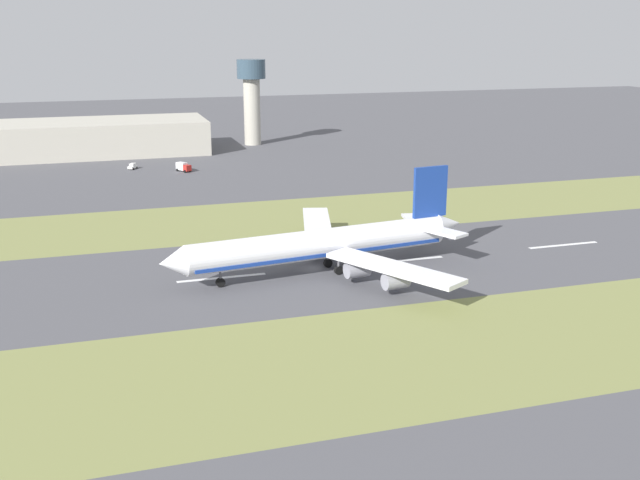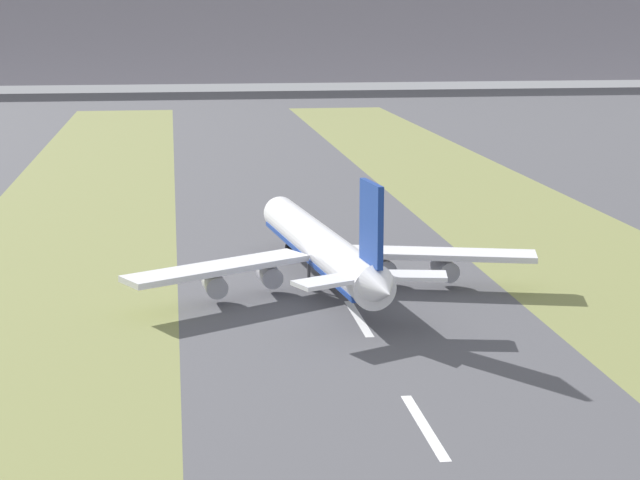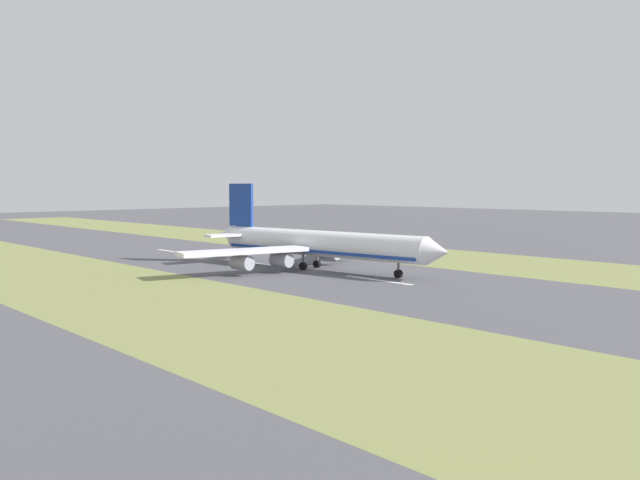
{
  "view_description": "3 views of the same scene",
  "coord_description": "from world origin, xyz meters",
  "views": [
    {
      "loc": [
        -142.56,
        42.57,
        48.84
      ],
      "look_at": [
        -2.69,
        -0.46,
        7.0
      ],
      "focal_mm": 42.0,
      "sensor_mm": 36.0,
      "label": 1
    },
    {
      "loc": [
        -25.0,
        -162.32,
        42.49
      ],
      "look_at": [
        -2.69,
        -0.46,
        7.0
      ],
      "focal_mm": 60.0,
      "sensor_mm": 36.0,
      "label": 2
    },
    {
      "loc": [
        98.22,
        103.11,
        19.28
      ],
      "look_at": [
        -2.69,
        -0.46,
        7.0
      ],
      "focal_mm": 35.0,
      "sensor_mm": 36.0,
      "label": 3
    }
  ],
  "objects": [
    {
      "name": "ground_plane",
      "position": [
        0.0,
        0.0,
        0.0
      ],
      "size": [
        800.0,
        800.0,
        0.0
      ],
      "primitive_type": "plane",
      "color": "#4C4C51"
    },
    {
      "name": "grass_median_west",
      "position": [
        -45.0,
        0.0,
        0.0
      ],
      "size": [
        40.0,
        600.0,
        0.01
      ],
      "primitive_type": "cube",
      "color": "olive",
      "rests_on": "ground"
    },
    {
      "name": "grass_median_east",
      "position": [
        45.0,
        0.0,
        0.0
      ],
      "size": [
        40.0,
        600.0,
        0.01
      ],
      "primitive_type": "cube",
      "color": "olive",
      "rests_on": "ground"
    },
    {
      "name": "centreline_dash_near",
      "position": [
        0.0,
        -60.46,
        0.01
      ],
      "size": [
        1.2,
        18.0,
        0.01
      ],
      "primitive_type": "cube",
      "color": "silver",
      "rests_on": "ground"
    },
    {
      "name": "centreline_dash_mid",
      "position": [
        0.0,
        -20.46,
        0.01
      ],
      "size": [
        1.2,
        18.0,
        0.01
      ],
      "primitive_type": "cube",
      "color": "silver",
      "rests_on": "ground"
    },
    {
      "name": "centreline_dash_far",
      "position": [
        0.0,
        19.54,
        0.01
      ],
      "size": [
        1.2,
        18.0,
        0.01
      ],
      "primitive_type": "cube",
      "color": "silver",
      "rests_on": "ground"
    },
    {
      "name": "airplane_main_jet",
      "position": [
        -2.45,
        -2.35,
        6.02
      ],
      "size": [
        63.62,
        67.16,
        20.2
      ],
      "color": "white",
      "rests_on": "ground"
    },
    {
      "name": "terminal_building",
      "position": [
        166.54,
        55.74,
        6.54
      ],
      "size": [
        36.0,
        116.36,
        13.07
      ],
      "primitive_type": "cube",
      "color": "#B2AD9E",
      "rests_on": "ground"
    },
    {
      "name": "control_tower",
      "position": [
        172.41,
        -24.07,
        21.99
      ],
      "size": [
        12.0,
        12.0,
        35.66
      ],
      "color": "#B2AD9E",
      "rests_on": "ground"
    },
    {
      "name": "service_truck",
      "position": [
        118.19,
        12.38,
        1.67
      ],
      "size": [
        6.27,
        5.01,
        3.1
      ],
      "color": "#B2231E",
      "rests_on": "ground"
    },
    {
      "name": "apron_car",
      "position": [
        128.29,
        29.06,
        1.0
      ],
      "size": [
        4.71,
        3.74,
        2.03
      ],
      "color": "white",
      "rests_on": "ground"
    }
  ]
}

